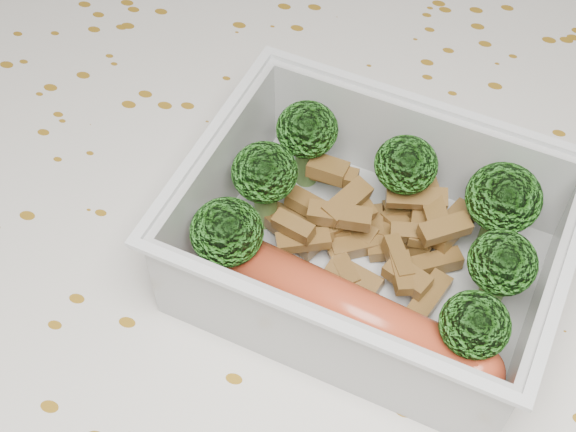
% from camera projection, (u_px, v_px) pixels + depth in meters
% --- Properties ---
extents(dining_table, '(1.40, 0.90, 0.75)m').
position_uv_depth(dining_table, '(302.00, 318.00, 0.53)').
color(dining_table, brown).
rests_on(dining_table, ground).
extents(tablecloth, '(1.46, 0.96, 0.19)m').
position_uv_depth(tablecloth, '(303.00, 278.00, 0.49)').
color(tablecloth, silver).
rests_on(tablecloth, dining_table).
extents(lunch_container, '(0.21, 0.17, 0.07)m').
position_uv_depth(lunch_container, '(369.00, 249.00, 0.43)').
color(lunch_container, silver).
rests_on(lunch_container, tablecloth).
extents(broccoli_florets, '(0.17, 0.13, 0.06)m').
position_uv_depth(broccoli_florets, '(381.00, 211.00, 0.42)').
color(broccoli_florets, '#608C3F').
rests_on(broccoli_florets, lunch_container).
extents(meat_pile, '(0.11, 0.09, 0.03)m').
position_uv_depth(meat_pile, '(370.00, 231.00, 0.44)').
color(meat_pile, brown).
rests_on(meat_pile, lunch_container).
extents(sausage, '(0.16, 0.05, 0.03)m').
position_uv_depth(sausage, '(348.00, 311.00, 0.41)').
color(sausage, '#BB4223').
rests_on(sausage, lunch_container).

